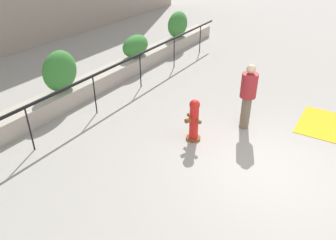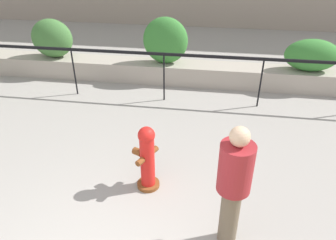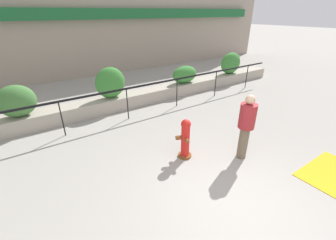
{
  "view_description": "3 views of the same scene",
  "coord_description": "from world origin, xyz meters",
  "px_view_note": "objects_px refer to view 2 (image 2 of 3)",
  "views": [
    {
      "loc": [
        -5.9,
        -1.11,
        4.43
      ],
      "look_at": [
        -0.02,
        2.51,
        0.49
      ],
      "focal_mm": 35.0,
      "sensor_mm": 36.0,
      "label": 1
    },
    {
      "loc": [
        1.11,
        -1.9,
        3.54
      ],
      "look_at": [
        0.38,
        3.0,
        0.6
      ],
      "focal_mm": 35.0,
      "sensor_mm": 36.0,
      "label": 2
    },
    {
      "loc": [
        -2.94,
        -1.91,
        3.48
      ],
      "look_at": [
        0.35,
        2.9,
        0.65
      ],
      "focal_mm": 24.0,
      "sensor_mm": 36.0,
      "label": 3
    }
  ],
  "objects_px": {
    "fire_hydrant": "(147,158)",
    "hedge_bush_3": "(312,55)",
    "hedge_bush_1": "(52,38)",
    "hedge_bush_2": "(165,41)",
    "pedestrian": "(234,182)"
  },
  "relations": [
    {
      "from": "hedge_bush_2",
      "to": "fire_hydrant",
      "type": "distance_m",
      "value": 4.12
    },
    {
      "from": "fire_hydrant",
      "to": "pedestrian",
      "type": "relative_size",
      "value": 0.62
    },
    {
      "from": "hedge_bush_3",
      "to": "fire_hydrant",
      "type": "bearing_deg",
      "value": -127.94
    },
    {
      "from": "hedge_bush_3",
      "to": "pedestrian",
      "type": "distance_m",
      "value": 5.3
    },
    {
      "from": "hedge_bush_1",
      "to": "pedestrian",
      "type": "bearing_deg",
      "value": -47.11
    },
    {
      "from": "hedge_bush_1",
      "to": "fire_hydrant",
      "type": "relative_size",
      "value": 1.01
    },
    {
      "from": "fire_hydrant",
      "to": "hedge_bush_3",
      "type": "bearing_deg",
      "value": 52.06
    },
    {
      "from": "hedge_bush_1",
      "to": "hedge_bush_3",
      "type": "distance_m",
      "value": 6.53
    },
    {
      "from": "hedge_bush_1",
      "to": "fire_hydrant",
      "type": "bearing_deg",
      "value": -50.44
    },
    {
      "from": "hedge_bush_2",
      "to": "fire_hydrant",
      "type": "bearing_deg",
      "value": -85.01
    },
    {
      "from": "hedge_bush_1",
      "to": "pedestrian",
      "type": "height_order",
      "value": "pedestrian"
    },
    {
      "from": "hedge_bush_3",
      "to": "fire_hydrant",
      "type": "height_order",
      "value": "hedge_bush_3"
    },
    {
      "from": "hedge_bush_1",
      "to": "hedge_bush_2",
      "type": "height_order",
      "value": "hedge_bush_2"
    },
    {
      "from": "fire_hydrant",
      "to": "pedestrian",
      "type": "distance_m",
      "value": 1.55
    },
    {
      "from": "hedge_bush_3",
      "to": "fire_hydrant",
      "type": "relative_size",
      "value": 1.18
    }
  ]
}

